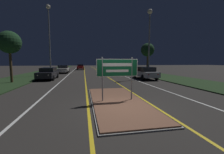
# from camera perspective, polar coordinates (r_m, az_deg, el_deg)

# --- Properties ---
(ground_plane) EXTENTS (160.00, 160.00, 0.00)m
(ground_plane) POSITION_cam_1_polar(r_m,az_deg,el_deg) (7.28, 3.61, -11.24)
(ground_plane) COLOR #282623
(median_island) EXTENTS (2.75, 7.20, 0.10)m
(median_island) POSITION_cam_1_polar(r_m,az_deg,el_deg) (8.11, 2.01, -9.13)
(median_island) COLOR #999993
(median_island) RESTS_ON ground_plane
(verge_left) EXTENTS (5.00, 100.00, 0.08)m
(verge_left) POSITION_cam_1_polar(r_m,az_deg,el_deg) (27.92, -26.89, 0.90)
(verge_left) COLOR #1E3319
(verge_left) RESTS_ON ground_plane
(verge_right) EXTENTS (5.00, 100.00, 0.08)m
(verge_right) POSITION_cam_1_polar(r_m,az_deg,el_deg) (29.08, 11.99, 1.58)
(verge_right) COLOR #1E3319
(verge_right) RESTS_ON ground_plane
(centre_line_yellow_left) EXTENTS (0.12, 70.00, 0.01)m
(centre_line_yellow_left) POSITION_cam_1_polar(r_m,az_deg,el_deg) (31.81, -10.45, 1.90)
(centre_line_yellow_left) COLOR gold
(centre_line_yellow_left) RESTS_ON ground_plane
(centre_line_yellow_right) EXTENTS (0.12, 70.00, 0.01)m
(centre_line_yellow_right) POSITION_cam_1_polar(r_m,az_deg,el_deg) (31.98, -4.83, 2.00)
(centre_line_yellow_right) COLOR gold
(centre_line_yellow_right) RESTS_ON ground_plane
(lane_line_white_left) EXTENTS (0.12, 70.00, 0.01)m
(lane_line_white_left) POSITION_cam_1_polar(r_m,az_deg,el_deg) (31.90, -15.19, 1.81)
(lane_line_white_left) COLOR silver
(lane_line_white_left) RESTS_ON ground_plane
(lane_line_white_right) EXTENTS (0.12, 70.00, 0.01)m
(lane_line_white_right) POSITION_cam_1_polar(r_m,az_deg,el_deg) (32.36, -0.18, 2.06)
(lane_line_white_right) COLOR silver
(lane_line_white_right) RESTS_ON ground_plane
(edge_line_white_left) EXTENTS (0.10, 70.00, 0.01)m
(edge_line_white_left) POSITION_cam_1_polar(r_m,az_deg,el_deg) (32.27, -20.51, 1.68)
(edge_line_white_left) COLOR silver
(edge_line_white_left) RESTS_ON ground_plane
(edge_line_white_right) EXTENTS (0.10, 70.00, 0.01)m
(edge_line_white_right) POSITION_cam_1_polar(r_m,az_deg,el_deg) (33.04, 4.94, 2.12)
(edge_line_white_right) COLOR silver
(edge_line_white_right) RESTS_ON ground_plane
(highway_sign) EXTENTS (2.20, 0.07, 2.28)m
(highway_sign) POSITION_cam_1_polar(r_m,az_deg,el_deg) (7.84, 2.06, 2.80)
(highway_sign) COLOR gray
(highway_sign) RESTS_ON median_island
(streetlight_left_near) EXTENTS (0.63, 0.63, 10.44)m
(streetlight_left_near) POSITION_cam_1_polar(r_m,az_deg,el_deg) (25.15, -22.89, 17.03)
(streetlight_left_near) COLOR gray
(streetlight_left_near) RESTS_ON ground_plane
(streetlight_right_near) EXTENTS (0.62, 0.62, 8.63)m
(streetlight_right_near) POSITION_cam_1_polar(r_m,az_deg,el_deg) (20.20, 14.07, 16.98)
(streetlight_right_near) COLOR gray
(streetlight_right_near) RESTS_ON ground_plane
(car_receding_0) EXTENTS (1.91, 4.70, 1.50)m
(car_receding_0) POSITION_cam_1_polar(r_m,az_deg,el_deg) (19.07, 12.51, 1.65)
(car_receding_0) COLOR #B7B7BC
(car_receding_0) RESTS_ON ground_plane
(car_receding_1) EXTENTS (1.97, 4.57, 1.35)m
(car_receding_1) POSITION_cam_1_polar(r_m,az_deg,el_deg) (28.64, -2.59, 3.01)
(car_receding_1) COLOR maroon
(car_receding_1) RESTS_ON ground_plane
(car_approaching_0) EXTENTS (1.90, 4.72, 1.41)m
(car_approaching_0) POSITION_cam_1_polar(r_m,az_deg,el_deg) (19.82, -23.15, 1.35)
(car_approaching_0) COLOR black
(car_approaching_0) RESTS_ON ground_plane
(car_approaching_1) EXTENTS (2.00, 4.71, 1.49)m
(car_approaching_1) POSITION_cam_1_polar(r_m,az_deg,el_deg) (29.62, -18.10, 2.96)
(car_approaching_1) COLOR silver
(car_approaching_1) RESTS_ON ground_plane
(car_approaching_2) EXTENTS (1.87, 4.36, 1.44)m
(car_approaching_2) POSITION_cam_1_polar(r_m,az_deg,el_deg) (41.22, -11.93, 3.81)
(car_approaching_2) COLOR maroon
(car_approaching_2) RESTS_ON ground_plane
(roadside_palm_left) EXTENTS (2.18, 2.18, 5.04)m
(roadside_palm_left) POSITION_cam_1_polar(r_m,az_deg,el_deg) (18.05, -34.52, 10.72)
(roadside_palm_left) COLOR #4C3823
(roadside_palm_left) RESTS_ON verge_left
(roadside_palm_right) EXTENTS (2.33, 2.33, 5.30)m
(roadside_palm_right) POSITION_cam_1_polar(r_m,az_deg,el_deg) (27.43, 13.39, 9.96)
(roadside_palm_right) COLOR #4C3823
(roadside_palm_right) RESTS_ON verge_right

